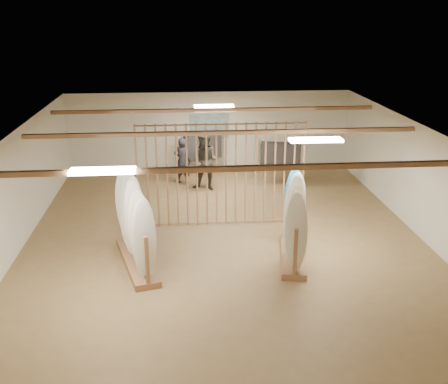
{
  "coord_description": "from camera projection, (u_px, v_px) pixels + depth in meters",
  "views": [
    {
      "loc": [
        -1.08,
        -12.34,
        5.56
      ],
      "look_at": [
        0.0,
        0.0,
        1.2
      ],
      "focal_mm": 42.0,
      "sensor_mm": 36.0,
      "label": 1
    }
  ],
  "objects": [
    {
      "name": "wall_front",
      "position": [
        261.0,
        318.0,
        7.43
      ],
      "size": [
        12.0,
        0.0,
        12.0
      ],
      "primitive_type": "plane",
      "rotation": [
        -1.57,
        0.0,
        0.0
      ],
      "color": "silver",
      "rests_on": "ground"
    },
    {
      "name": "bamboo_partition",
      "position": [
        221.0,
        175.0,
        13.82
      ],
      "size": [
        4.45,
        0.05,
        2.78
      ],
      "color": "#AE7C54",
      "rests_on": "ground"
    },
    {
      "name": "clothing_rack_b",
      "position": [
        281.0,
        156.0,
        17.16
      ],
      "size": [
        1.37,
        0.66,
        1.51
      ],
      "rotation": [
        0.0,
        0.0,
        -0.24
      ],
      "color": "silver",
      "rests_on": "floor"
    },
    {
      "name": "rack_left",
      "position": [
        136.0,
        237.0,
        11.79
      ],
      "size": [
        1.18,
        2.56,
        2.02
      ],
      "rotation": [
        0.0,
        0.0,
        0.26
      ],
      "color": "#9B6B46",
      "rests_on": "floor"
    },
    {
      "name": "ceiling_slats",
      "position": [
        224.0,
        133.0,
        12.63
      ],
      "size": [
        9.5,
        6.12,
        0.1
      ],
      "primitive_type": "cube",
      "color": "#9B6B46",
      "rests_on": "ground"
    },
    {
      "name": "ceiling",
      "position": [
        224.0,
        129.0,
        12.6
      ],
      "size": [
        12.0,
        12.0,
        0.0
      ],
      "primitive_type": "plane",
      "rotation": [
        3.14,
        0.0,
        0.0
      ],
      "color": "#9B9893",
      "rests_on": "ground"
    },
    {
      "name": "light_panels",
      "position": [
        224.0,
        132.0,
        12.62
      ],
      "size": [
        1.2,
        0.35,
        0.06
      ],
      "primitive_type": "cube",
      "color": "white",
      "rests_on": "ground"
    },
    {
      "name": "shopper_b",
      "position": [
        206.0,
        158.0,
        16.64
      ],
      "size": [
        1.25,
        1.12,
        2.12
      ],
      "primitive_type": "imported",
      "rotation": [
        0.0,
        0.0,
        -0.38
      ],
      "color": "#343128",
      "rests_on": "floor"
    },
    {
      "name": "poster",
      "position": [
        209.0,
        126.0,
        18.62
      ],
      "size": [
        1.4,
        0.03,
        0.9
      ],
      "primitive_type": "cube",
      "color": "teal",
      "rests_on": "ground"
    },
    {
      "name": "floor",
      "position": [
        224.0,
        236.0,
        13.53
      ],
      "size": [
        12.0,
        12.0,
        0.0
      ],
      "primitive_type": "plane",
      "color": "olive",
      "rests_on": "ground"
    },
    {
      "name": "wall_back",
      "position": [
        209.0,
        131.0,
        18.7
      ],
      "size": [
        12.0,
        0.0,
        12.0
      ],
      "primitive_type": "plane",
      "rotation": [
        1.57,
        0.0,
        0.0
      ],
      "color": "silver",
      "rests_on": "ground"
    },
    {
      "name": "rack_right",
      "position": [
        294.0,
        233.0,
        12.04
      ],
      "size": [
        0.93,
        2.17,
        2.0
      ],
      "rotation": [
        0.0,
        0.0,
        -0.19
      ],
      "color": "#9B6B46",
      "rests_on": "floor"
    },
    {
      "name": "wall_right",
      "position": [
        417.0,
        179.0,
        13.48
      ],
      "size": [
        0.0,
        12.0,
        12.0
      ],
      "primitive_type": "plane",
      "rotation": [
        1.57,
        0.0,
        -1.57
      ],
      "color": "silver",
      "rests_on": "ground"
    },
    {
      "name": "clothing_rack_a",
      "position": [
        203.0,
        147.0,
        18.25
      ],
      "size": [
        1.35,
        0.85,
        1.52
      ],
      "rotation": [
        0.0,
        0.0,
        0.41
      ],
      "color": "silver",
      "rests_on": "floor"
    },
    {
      "name": "wall_left",
      "position": [
        18.0,
        190.0,
        12.66
      ],
      "size": [
        0.0,
        12.0,
        12.0
      ],
      "primitive_type": "plane",
      "rotation": [
        1.57,
        0.0,
        1.57
      ],
      "color": "silver",
      "rests_on": "ground"
    },
    {
      "name": "shopper_a",
      "position": [
        182.0,
        158.0,
        17.31
      ],
      "size": [
        0.75,
        0.62,
        1.77
      ],
      "primitive_type": "imported",
      "rotation": [
        0.0,
        0.0,
        2.82
      ],
      "color": "black",
      "rests_on": "floor"
    }
  ]
}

